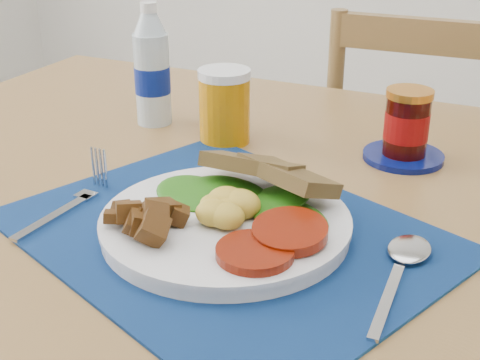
# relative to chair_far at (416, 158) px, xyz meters

# --- Properties ---
(table) EXTENTS (1.40, 0.90, 0.75)m
(table) POSITION_rel_chair_far_xyz_m (-0.06, -0.65, 0.12)
(table) COLOR brown
(table) RESTS_ON ground
(chair_far) EXTENTS (0.42, 0.40, 1.08)m
(chair_far) POSITION_rel_chair_far_xyz_m (0.00, 0.00, 0.00)
(chair_far) COLOR #513D1D
(chair_far) RESTS_ON ground
(placemat) EXTENTS (0.59, 0.53, 0.00)m
(placemat) POSITION_rel_chair_far_xyz_m (-0.08, -0.81, 0.20)
(placemat) COLOR #040D32
(placemat) RESTS_ON table
(breakfast_plate) EXTENTS (0.29, 0.29, 0.07)m
(breakfast_plate) POSITION_rel_chair_far_xyz_m (-0.08, -0.82, 0.22)
(breakfast_plate) COLOR silver
(breakfast_plate) RESTS_ON placemat
(fork) EXTENTS (0.03, 0.19, 0.00)m
(fork) POSITION_rel_chair_far_xyz_m (-0.28, -0.83, 0.21)
(fork) COLOR #B2B5BA
(fork) RESTS_ON placemat
(spoon) EXTENTS (0.05, 0.20, 0.01)m
(spoon) POSITION_rel_chair_far_xyz_m (0.13, -0.80, 0.21)
(spoon) COLOR #B2B5BA
(spoon) RESTS_ON placemat
(water_bottle) EXTENTS (0.06, 0.06, 0.20)m
(water_bottle) POSITION_rel_chair_far_xyz_m (-0.36, -0.52, 0.29)
(water_bottle) COLOR #ADBFCC
(water_bottle) RESTS_ON table
(juice_glass) EXTENTS (0.08, 0.08, 0.11)m
(juice_glass) POSITION_rel_chair_far_xyz_m (-0.21, -0.54, 0.25)
(juice_glass) COLOR #B97104
(juice_glass) RESTS_ON table
(jam_on_saucer) EXTENTS (0.12, 0.12, 0.11)m
(jam_on_saucer) POSITION_rel_chair_far_xyz_m (0.06, -0.50, 0.25)
(jam_on_saucer) COLOR #050F55
(jam_on_saucer) RESTS_ON table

